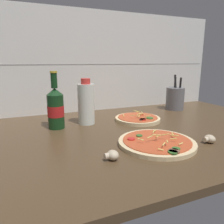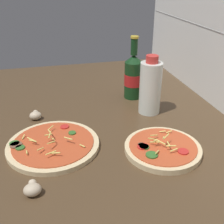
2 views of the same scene
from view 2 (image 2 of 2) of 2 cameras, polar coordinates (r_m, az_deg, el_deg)
counter_slab at (r=89.86cm, az=-0.67°, el=-6.07°), size 160.00×90.00×2.50cm
pizza_near at (r=86.51cm, az=-11.89°, el=-6.51°), size 27.55×27.55×4.43cm
pizza_far at (r=84.21cm, az=10.22°, el=-7.25°), size 22.43×22.43×5.17cm
beer_bottle at (r=114.57cm, az=4.33°, el=7.34°), size 7.25×7.25×25.21cm
oil_bottle at (r=102.28cm, az=7.79°, el=5.03°), size 7.89×7.89×21.55cm
mushroom_left at (r=103.26cm, az=-15.28°, el=-0.66°), size 4.44×4.23×2.96cm
mushroom_right at (r=71.26cm, az=-15.86°, el=-14.83°), size 4.46×4.25×2.98cm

